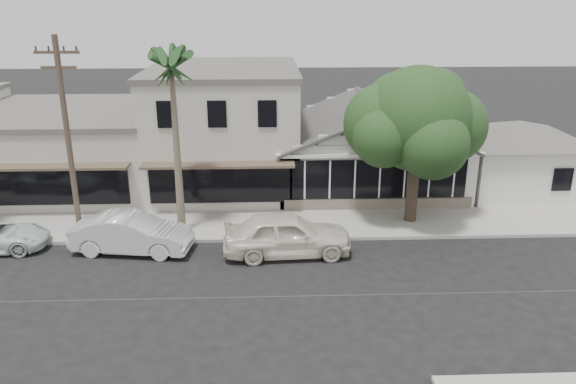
{
  "coord_description": "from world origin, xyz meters",
  "views": [
    {
      "loc": [
        -0.62,
        -18.14,
        10.41
      ],
      "look_at": [
        0.3,
        6.0,
        1.97
      ],
      "focal_mm": 35.0,
      "sensor_mm": 36.0,
      "label": 1
    }
  ],
  "objects_px": {
    "shade_tree": "(415,121)",
    "utility_pole": "(68,138)",
    "car_1": "(132,234)",
    "car_0": "(287,234)"
  },
  "relations": [
    {
      "from": "utility_pole",
      "to": "car_1",
      "type": "distance_m",
      "value": 4.82
    },
    {
      "from": "car_0",
      "to": "shade_tree",
      "type": "bearing_deg",
      "value": -63.14
    },
    {
      "from": "car_1",
      "to": "utility_pole",
      "type": "bearing_deg",
      "value": 74.77
    },
    {
      "from": "shade_tree",
      "to": "car_1",
      "type": "bearing_deg",
      "value": -166.79
    },
    {
      "from": "utility_pole",
      "to": "shade_tree",
      "type": "height_order",
      "value": "utility_pole"
    },
    {
      "from": "car_1",
      "to": "shade_tree",
      "type": "relative_size",
      "value": 0.67
    },
    {
      "from": "car_0",
      "to": "car_1",
      "type": "xyz_separation_m",
      "value": [
        -6.63,
        0.52,
        -0.08
      ]
    },
    {
      "from": "shade_tree",
      "to": "utility_pole",
      "type": "bearing_deg",
      "value": -172.92
    },
    {
      "from": "car_1",
      "to": "shade_tree",
      "type": "height_order",
      "value": "shade_tree"
    },
    {
      "from": "utility_pole",
      "to": "shade_tree",
      "type": "bearing_deg",
      "value": 7.08
    }
  ]
}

